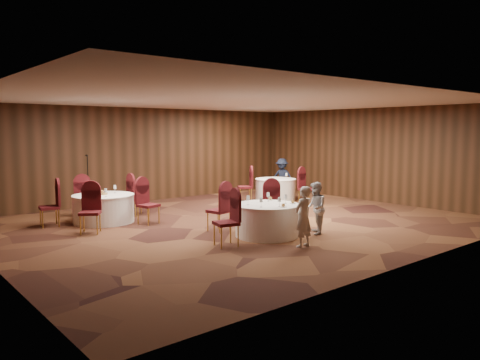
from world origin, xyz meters
TOP-DOWN VIEW (x-y plane):
  - ground at (0.00, 0.00)m, footprint 12.00×12.00m
  - room_shell at (0.00, 0.00)m, footprint 12.00×12.00m
  - table_main at (-0.54, -1.67)m, footprint 1.49×1.49m
  - table_left at (-2.76, 2.30)m, footprint 1.60×1.60m
  - table_right at (3.63, 2.36)m, footprint 1.44×1.44m
  - chairs_main at (-0.82, -0.99)m, footprint 2.94×1.92m
  - chairs_left at (-2.79, 2.29)m, footprint 3.04×2.99m
  - chairs_right at (3.19, 1.91)m, footprint 1.95×2.36m
  - tabletop_main at (-0.40, -1.76)m, footprint 1.04×1.09m
  - tabletop_left at (-2.77, 2.30)m, footprint 0.83×0.84m
  - tabletop_right at (3.87, 2.07)m, footprint 0.08×0.08m
  - mic_stand at (-2.38, 4.26)m, footprint 0.24×0.24m
  - woman_a at (-0.67, -2.90)m, footprint 0.49×0.35m
  - woman_b at (0.47, -2.24)m, footprint 0.75×0.76m
  - man_c at (4.63, 3.04)m, footprint 0.84×1.03m

SIDE VIEW (x-z plane):
  - ground at x=0.00m, z-range 0.00..0.00m
  - table_main at x=-0.54m, z-range 0.01..0.75m
  - table_left at x=-2.76m, z-range 0.01..0.75m
  - table_right at x=3.63m, z-range 0.01..0.75m
  - chairs_main at x=-0.82m, z-range 0.00..1.00m
  - chairs_left at x=-2.79m, z-range 0.00..1.00m
  - chairs_right at x=3.19m, z-range 0.00..1.00m
  - mic_stand at x=-2.38m, z-range -0.35..1.36m
  - woman_b at x=0.47m, z-range 0.00..1.23m
  - woman_a at x=-0.67m, z-range 0.00..1.28m
  - man_c at x=4.63m, z-range 0.00..1.39m
  - tabletop_left at x=-2.77m, z-range 0.71..0.93m
  - tabletop_main at x=-0.40m, z-range 0.74..0.95m
  - tabletop_right at x=3.87m, z-range 0.79..1.01m
  - room_shell at x=0.00m, z-range -4.04..7.96m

